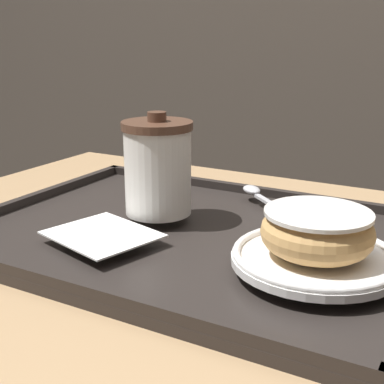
% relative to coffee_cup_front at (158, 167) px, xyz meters
% --- Properties ---
extents(cafe_table, '(0.86, 0.69, 0.72)m').
position_rel_coffee_cup_front_xyz_m(cafe_table, '(0.04, -0.02, -0.25)').
color(cafe_table, tan).
rests_on(cafe_table, ground_plane).
extents(serving_tray, '(0.53, 0.39, 0.02)m').
position_rel_coffee_cup_front_xyz_m(serving_tray, '(0.06, -0.02, -0.08)').
color(serving_tray, '#282321').
rests_on(serving_tray, cafe_table).
extents(napkin_paper, '(0.14, 0.13, 0.00)m').
position_rel_coffee_cup_front_xyz_m(napkin_paper, '(-0.01, -0.10, -0.06)').
color(napkin_paper, white).
rests_on(napkin_paper, serving_tray).
extents(coffee_cup_front, '(0.09, 0.09, 0.13)m').
position_rel_coffee_cup_front_xyz_m(coffee_cup_front, '(0.00, 0.00, 0.00)').
color(coffee_cup_front, white).
rests_on(coffee_cup_front, serving_tray).
extents(plate_with_chocolate_donut, '(0.17, 0.17, 0.01)m').
position_rel_coffee_cup_front_xyz_m(plate_with_chocolate_donut, '(0.22, -0.06, -0.05)').
color(plate_with_chocolate_donut, white).
rests_on(plate_with_chocolate_donut, serving_tray).
extents(donut_chocolate_glazed, '(0.11, 0.11, 0.04)m').
position_rel_coffee_cup_front_xyz_m(donut_chocolate_glazed, '(0.22, -0.06, -0.03)').
color(donut_chocolate_glazed, tan).
rests_on(donut_chocolate_glazed, plate_with_chocolate_donut).
extents(spoon, '(0.12, 0.11, 0.01)m').
position_rel_coffee_cup_front_xyz_m(spoon, '(0.09, 0.12, -0.06)').
color(spoon, silver).
rests_on(spoon, serving_tray).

